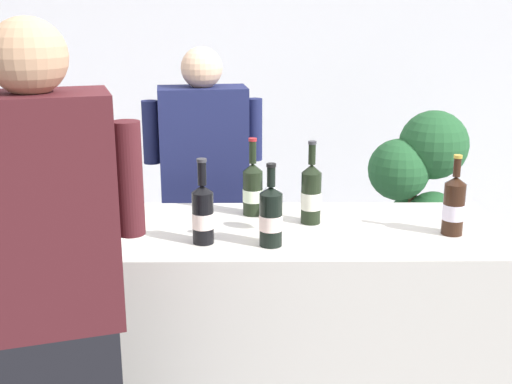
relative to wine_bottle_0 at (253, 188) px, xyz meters
name	(u,v)px	position (x,y,z in m)	size (l,w,h in m)	color
wall_back	(255,62)	(0.03, 2.42, 0.32)	(8.00, 0.10, 2.80)	white
counter	(259,338)	(0.03, -0.18, -0.59)	(1.93, 0.69, 0.96)	beige
wine_bottle_0	(253,188)	(0.00, 0.00, 0.00)	(0.08, 0.08, 0.33)	black
wine_bottle_1	(454,206)	(0.76, -0.25, 0.00)	(0.08, 0.08, 0.31)	black
wine_bottle_2	(271,216)	(0.06, -0.37, 0.00)	(0.09, 0.09, 0.31)	black
wine_bottle_3	(311,194)	(0.23, -0.11, 0.01)	(0.08, 0.08, 0.34)	black
wine_bottle_4	(75,216)	(-0.65, -0.36, 0.00)	(0.08, 0.08, 0.32)	black
wine_bottle_5	(132,191)	(-0.50, -0.01, -0.01)	(0.08, 0.08, 0.31)	black
wine_bottle_6	(203,213)	(-0.18, -0.34, 0.00)	(0.08, 0.08, 0.32)	black
wine_glass	(271,200)	(0.07, -0.21, 0.01)	(0.07, 0.07, 0.18)	silver
person_server	(205,213)	(-0.24, 0.55, -0.29)	(0.59, 0.29, 1.62)	black
person_guest	(55,343)	(-0.57, -0.93, -0.20)	(0.52, 0.34, 1.78)	black
potted_shrub	(419,193)	(1.01, 1.15, -0.35)	(0.60, 0.49, 1.22)	brown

